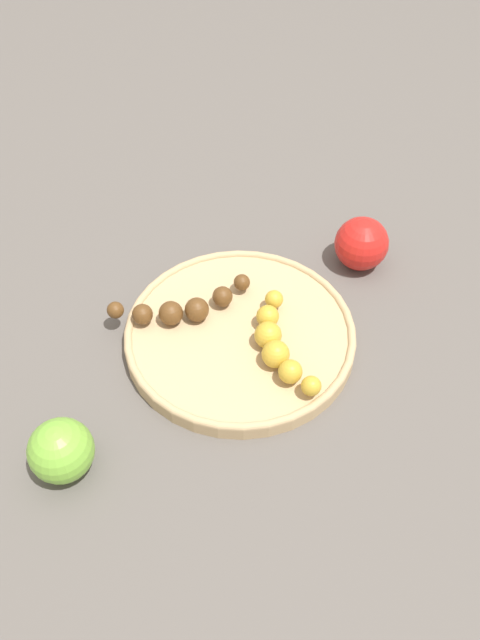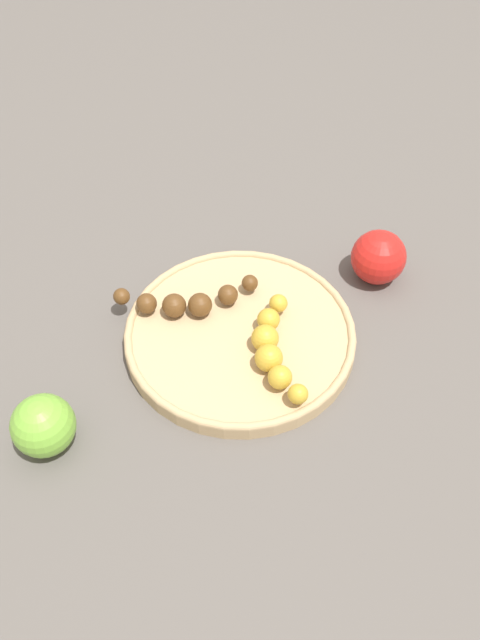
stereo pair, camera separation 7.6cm
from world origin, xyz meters
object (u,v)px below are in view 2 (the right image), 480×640
banana_spotted (273,347)px  banana_overripe (188,300)px  fruit_bowl (240,334)px  apple_red (378,257)px  apple_green (43,425)px

banana_spotted → banana_overripe: banana_spotted is taller
fruit_bowl → apple_red: bearing=-28.8°
fruit_bowl → apple_red: (0.19, -0.10, 0.02)m
banana_spotted → apple_red: (0.20, -0.05, 0.00)m
fruit_bowl → apple_green: apple_green is taller
fruit_bowl → apple_red: apple_red is taller
fruit_bowl → apple_red: size_ratio=3.90×
apple_red → apple_green: 0.46m
banana_overripe → apple_red: size_ratio=2.05×
fruit_bowl → apple_green: (-0.23, 0.11, 0.02)m
apple_red → apple_green: bearing=153.0°
banana_spotted → apple_red: bearing=-140.5°
apple_red → apple_green: size_ratio=1.06×
banana_spotted → apple_green: apple_green is taller
fruit_bowl → apple_red: 0.21m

